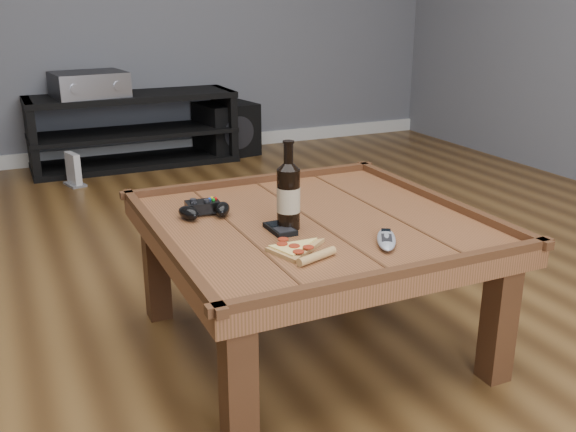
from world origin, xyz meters
name	(u,v)px	position (x,y,z in m)	size (l,w,h in m)	color
ground	(311,344)	(0.00, 0.00, 0.00)	(6.00, 6.00, 0.00)	#412912
baseboard	(129,151)	(0.00, 2.99, 0.05)	(5.00, 0.02, 0.10)	silver
coffee_table	(313,237)	(0.00, 0.00, 0.39)	(1.03, 1.03, 0.48)	brown
media_console	(134,130)	(0.00, 2.75, 0.25)	(1.40, 0.45, 0.50)	black
beer_bottle	(288,194)	(-0.10, -0.04, 0.56)	(0.07, 0.07, 0.27)	black
game_controller	(204,209)	(-0.30, 0.18, 0.47)	(0.19, 0.13, 0.05)	black
pizza_slice	(297,250)	(-0.17, -0.23, 0.46)	(0.21, 0.27, 0.02)	#B5834F
smartphone	(280,229)	(-0.14, -0.05, 0.46)	(0.07, 0.12, 0.02)	black
remote_control	(386,239)	(0.10, -0.27, 0.46)	(0.14, 0.18, 0.03)	#8F939B
av_receiver	(89,84)	(-0.27, 2.74, 0.58)	(0.50, 0.43, 0.16)	black
subwoofer	(227,129)	(0.70, 2.80, 0.19)	(0.44, 0.44, 0.38)	black
game_console	(74,171)	(-0.47, 2.38, 0.09)	(0.13, 0.18, 0.21)	slate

